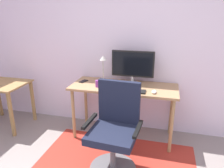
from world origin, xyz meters
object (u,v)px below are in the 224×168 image
desk_lamp (103,65)px  side_table (2,90)px  cell_phone (83,81)px  office_chair (115,135)px  computer_mouse (154,92)px  desk (124,92)px  coffee_cup (98,84)px  monitor (133,65)px  keyboard (129,91)px

desk_lamp → side_table: (-1.57, -0.18, -0.44)m
cell_phone → office_chair: size_ratio=0.14×
computer_mouse → desk_lamp: 0.78m
desk → computer_mouse: 0.46m
coffee_cup → office_chair: size_ratio=0.09×
monitor → office_chair: 1.04m
keyboard → computer_mouse: computer_mouse is taller
monitor → cell_phone: bearing=-171.0°
coffee_cup → side_table: bearing=-178.5°
keyboard → office_chair: 0.62m
computer_mouse → side_table: bearing=179.8°
side_table → desk_lamp: bearing=6.6°
cell_phone → desk_lamp: (0.31, -0.02, 0.26)m
coffee_cup → computer_mouse: bearing=-3.7°
monitor → desk_lamp: bearing=-161.0°
desk_lamp → keyboard: bearing=-27.6°
desk_lamp → office_chair: (0.34, -0.72, -0.60)m
monitor → side_table: 2.02m
computer_mouse → desk_lamp: desk_lamp is taller
keyboard → cell_phone: keyboard is taller
cell_phone → side_table: cell_phone is taller
computer_mouse → coffee_cup: coffee_cup is taller
coffee_cup → cell_phone: size_ratio=0.64×
office_chair → desk: bearing=97.8°
monitor → side_table: bearing=-170.8°
desk_lamp → desk: bearing=-3.9°
cell_phone → office_chair: (0.65, -0.74, -0.34)m
desk → coffee_cup: coffee_cup is taller
desk → desk_lamp: size_ratio=3.62×
desk → coffee_cup: bearing=-159.5°
office_chair → side_table: size_ratio=1.36×
keyboard → office_chair: size_ratio=0.43×
desk → computer_mouse: size_ratio=13.83×
coffee_cup → side_table: coffee_cup is taller
desk → office_chair: office_chair is taller
cell_phone → desk_lamp: desk_lamp is taller
office_chair → side_table: office_chair is taller
desk → monitor: (0.09, 0.15, 0.35)m
keyboard → side_table: 1.97m
keyboard → cell_phone: 0.74m
office_chair → desk_lamp: bearing=119.4°
keyboard → side_table: (-1.96, 0.02, -0.19)m
monitor → desk_lamp: (-0.39, -0.13, 0.00)m
desk → cell_phone: size_ratio=10.28×
computer_mouse → keyboard: bearing=-177.1°
keyboard → computer_mouse: 0.32m
computer_mouse → desk_lamp: bearing=165.0°
coffee_cup → office_chair: office_chair is taller
desk → monitor: 0.39m
keyboard → coffee_cup: size_ratio=4.78×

